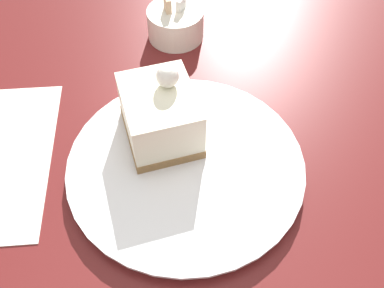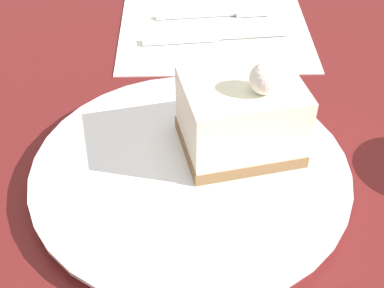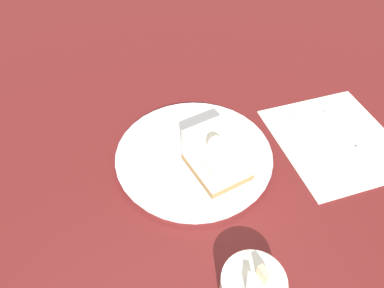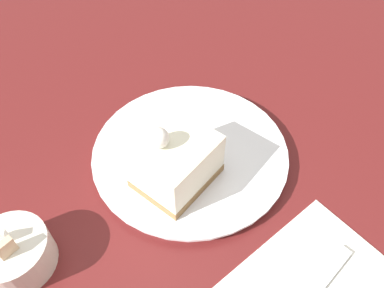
{
  "view_description": "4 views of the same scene",
  "coord_description": "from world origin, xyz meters",
  "px_view_note": "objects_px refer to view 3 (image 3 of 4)",
  "views": [
    {
      "loc": [
        -0.02,
        -0.26,
        0.43
      ],
      "look_at": [
        -0.03,
        0.03,
        0.05
      ],
      "focal_mm": 40.0,
      "sensor_mm": 36.0,
      "label": 1
    },
    {
      "loc": [
        0.3,
        0.06,
        0.35
      ],
      "look_at": [
        -0.03,
        0.03,
        0.05
      ],
      "focal_mm": 50.0,
      "sensor_mm": 36.0,
      "label": 2
    },
    {
      "loc": [
        0.06,
        0.48,
        0.52
      ],
      "look_at": [
        -0.03,
        0.05,
        0.06
      ],
      "focal_mm": 35.0,
      "sensor_mm": 36.0,
      "label": 3
    },
    {
      "loc": [
        -0.33,
        0.22,
        0.43
      ],
      "look_at": [
        -0.06,
        0.04,
        0.05
      ],
      "focal_mm": 35.0,
      "sensor_mm": 36.0,
      "label": 4
    }
  ],
  "objects_px": {
    "cake_slice": "(218,155)",
    "fork": "(354,140)",
    "knife": "(316,136)",
    "sugar_bowl": "(252,288)",
    "plate": "(194,156)"
  },
  "relations": [
    {
      "from": "cake_slice",
      "to": "fork",
      "type": "bearing_deg",
      "value": 167.06
    },
    {
      "from": "fork",
      "to": "knife",
      "type": "distance_m",
      "value": 0.07
    },
    {
      "from": "knife",
      "to": "sugar_bowl",
      "type": "height_order",
      "value": "sugar_bowl"
    },
    {
      "from": "knife",
      "to": "sugar_bowl",
      "type": "relative_size",
      "value": 2.16
    },
    {
      "from": "fork",
      "to": "knife",
      "type": "relative_size",
      "value": 0.81
    },
    {
      "from": "fork",
      "to": "cake_slice",
      "type": "bearing_deg",
      "value": -6.17
    },
    {
      "from": "plate",
      "to": "cake_slice",
      "type": "relative_size",
      "value": 2.29
    },
    {
      "from": "plate",
      "to": "knife",
      "type": "xyz_separation_m",
      "value": [
        -0.24,
        -0.01,
        -0.0
      ]
    },
    {
      "from": "cake_slice",
      "to": "knife",
      "type": "distance_m",
      "value": 0.22
    },
    {
      "from": "knife",
      "to": "plate",
      "type": "bearing_deg",
      "value": -9.6
    },
    {
      "from": "fork",
      "to": "knife",
      "type": "height_order",
      "value": "same"
    },
    {
      "from": "cake_slice",
      "to": "knife",
      "type": "xyz_separation_m",
      "value": [
        -0.21,
        -0.05,
        -0.05
      ]
    },
    {
      "from": "cake_slice",
      "to": "knife",
      "type": "bearing_deg",
      "value": 175.17
    },
    {
      "from": "knife",
      "to": "fork",
      "type": "bearing_deg",
      "value": 148.36
    },
    {
      "from": "cake_slice",
      "to": "knife",
      "type": "relative_size",
      "value": 0.66
    }
  ]
}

